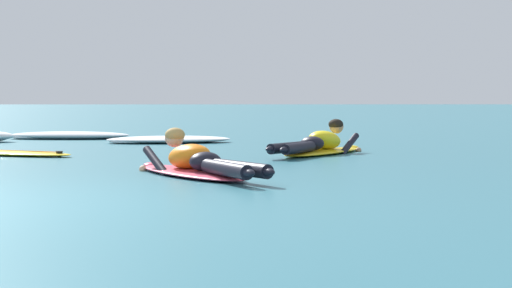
# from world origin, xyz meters

# --- Properties ---
(ground_plane) EXTENTS (120.00, 120.00, 0.00)m
(ground_plane) POSITION_xyz_m (0.00, 10.00, 0.00)
(ground_plane) COLOR #2D6B7A
(surfer_near) EXTENTS (1.63, 2.53, 0.54)m
(surfer_near) POSITION_xyz_m (1.77, 2.53, 0.13)
(surfer_near) COLOR #E54C66
(surfer_near) RESTS_ON ground
(surfer_far) EXTENTS (1.66, 2.46, 0.54)m
(surfer_far) POSITION_xyz_m (3.35, 6.02, 0.14)
(surfer_far) COLOR yellow
(surfer_far) RESTS_ON ground
(drifting_surfboard) EXTENTS (2.09, 1.40, 0.16)m
(drifting_surfboard) POSITION_xyz_m (-0.97, 5.90, 0.03)
(drifting_surfboard) COLOR yellow
(drifting_surfboard) RESTS_ON ground
(whitewater_mid_left) EXTENTS (2.32, 0.83, 0.15)m
(whitewater_mid_left) POSITION_xyz_m (-1.02, 10.66, 0.07)
(whitewater_mid_left) COLOR white
(whitewater_mid_left) RESTS_ON ground
(whitewater_far_band) EXTENTS (2.32, 1.38, 0.12)m
(whitewater_far_band) POSITION_xyz_m (0.98, 9.25, 0.06)
(whitewater_far_band) COLOR white
(whitewater_far_band) RESTS_ON ground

